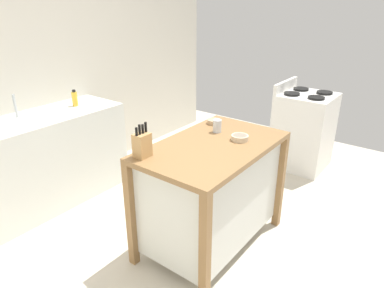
# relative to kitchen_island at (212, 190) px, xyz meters

# --- Properties ---
(ground_plane) EXTENTS (6.26, 6.26, 0.00)m
(ground_plane) POSITION_rel_kitchen_island_xyz_m (-0.19, -0.09, -0.51)
(ground_plane) COLOR beige
(ground_plane) RESTS_ON ground
(wall_back) EXTENTS (5.26, 0.10, 2.60)m
(wall_back) POSITION_rel_kitchen_island_xyz_m (-0.19, 2.02, 0.79)
(wall_back) COLOR beige
(wall_back) RESTS_ON ground
(kitchen_island) EXTENTS (1.20, 0.73, 0.90)m
(kitchen_island) POSITION_rel_kitchen_island_xyz_m (0.00, 0.00, 0.00)
(kitchen_island) COLOR olive
(kitchen_island) RESTS_ON ground
(knife_block) EXTENTS (0.11, 0.09, 0.24)m
(knife_block) POSITION_rel_kitchen_island_xyz_m (-0.48, 0.27, 0.49)
(knife_block) COLOR tan
(knife_block) RESTS_ON kitchen_island
(bowl_ceramic_small) EXTENTS (0.13, 0.13, 0.04)m
(bowl_ceramic_small) POSITION_rel_kitchen_island_xyz_m (0.19, -0.12, 0.42)
(bowl_ceramic_small) COLOR beige
(bowl_ceramic_small) RESTS_ON kitchen_island
(bowl_ceramic_wide) EXTENTS (0.12, 0.12, 0.04)m
(bowl_ceramic_wide) POSITION_rel_kitchen_island_xyz_m (0.39, 0.25, 0.42)
(bowl_ceramic_wide) COLOR tan
(bowl_ceramic_wide) RESTS_ON kitchen_island
(drinking_cup) EXTENTS (0.07, 0.07, 0.11)m
(drinking_cup) POSITION_rel_kitchen_island_xyz_m (0.23, 0.12, 0.45)
(drinking_cup) COLOR silver
(drinking_cup) RESTS_ON kitchen_island
(trash_bin) EXTENTS (0.36, 0.28, 0.63)m
(trash_bin) POSITION_rel_kitchen_island_xyz_m (0.84, 0.08, -0.19)
(trash_bin) COLOR slate
(trash_bin) RESTS_ON ground
(sink_counter) EXTENTS (1.81, 0.60, 0.90)m
(sink_counter) POSITION_rel_kitchen_island_xyz_m (-0.56, 1.67, -0.05)
(sink_counter) COLOR silver
(sink_counter) RESTS_ON ground
(sink_faucet) EXTENTS (0.02, 0.02, 0.22)m
(sink_faucet) POSITION_rel_kitchen_island_xyz_m (-0.56, 1.81, 0.51)
(sink_faucet) COLOR #B7BCC1
(sink_faucet) RESTS_ON sink_counter
(bottle_hand_soap) EXTENTS (0.06, 0.06, 0.17)m
(bottle_hand_soap) POSITION_rel_kitchen_island_xyz_m (-0.01, 1.69, 0.47)
(bottle_hand_soap) COLOR yellow
(bottle_hand_soap) RESTS_ON sink_counter
(stove) EXTENTS (0.60, 0.60, 1.02)m
(stove) POSITION_rel_kitchen_island_xyz_m (1.89, -0.04, -0.05)
(stove) COLOR white
(stove) RESTS_ON ground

